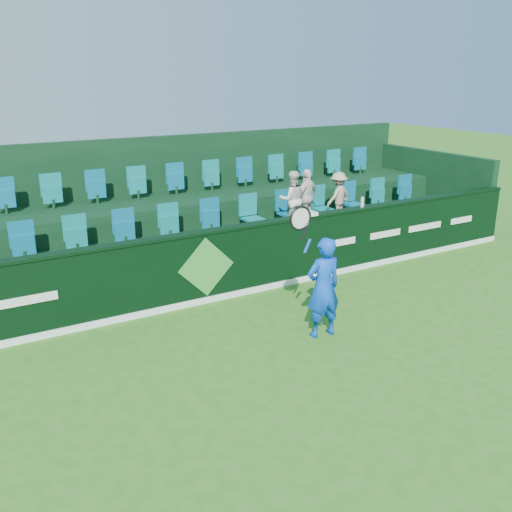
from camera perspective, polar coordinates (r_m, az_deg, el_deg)
ground at (r=7.60m, az=8.45°, el=-14.48°), size 60.00×60.00×0.00m
sponsor_hoarding at (r=10.39m, az=-5.25°, el=-1.08°), size 16.00×0.25×1.35m
stand_tier_front at (r=11.44m, az=-7.60°, el=-0.82°), size 16.00×2.00×0.80m
stand_tier_back at (r=13.06m, az=-10.96°, el=2.54°), size 16.00×1.80×1.30m
stand_rear at (r=13.34m, az=-11.76°, el=5.32°), size 16.00×4.10×2.60m
seat_row_front at (r=11.59m, az=-8.53°, el=3.01°), size 13.50×0.50×0.60m
seat_row_back at (r=13.13m, az=-11.66°, el=6.84°), size 13.50×0.50×0.60m
tennis_player at (r=9.02m, az=6.71°, el=-3.06°), size 1.11×0.43×2.29m
spectator_left at (r=12.42m, az=3.63°, el=5.68°), size 0.71×0.62×1.23m
spectator_middle at (r=12.64m, az=5.12°, el=5.88°), size 0.79×0.55×1.24m
spectator_right at (r=13.17m, az=8.22°, el=5.95°), size 0.79×0.58×1.10m
towel at (r=11.28m, az=4.92°, el=4.22°), size 0.44×0.29×0.07m
drinks_bottle at (r=12.15m, az=10.59°, el=5.33°), size 0.07×0.07×0.21m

